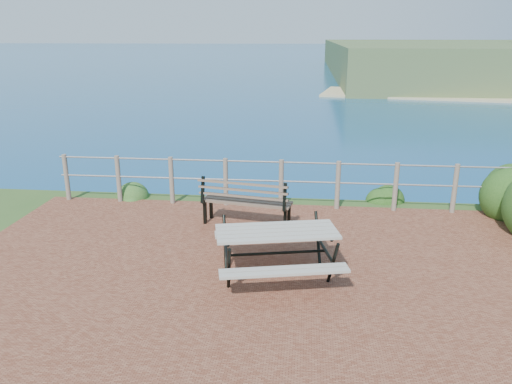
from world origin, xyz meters
TOP-DOWN VIEW (x-y plane):
  - ground at (0.00, 0.00)m, footprint 10.00×7.00m
  - ocean at (0.00, 200.00)m, footprint 1200.00×1200.00m
  - safety_railing at (0.00, 3.35)m, footprint 9.40×0.10m
  - picnic_table at (0.10, 0.21)m, footprint 1.85×1.48m
  - park_bench at (-0.58, 2.25)m, footprint 1.73×0.72m
  - shrub_lip_west at (-3.21, 3.70)m, footprint 0.75×0.75m
  - shrub_lip_east at (2.11, 4.14)m, footprint 0.72×0.72m

SIDE VIEW (x-z plane):
  - ground at x=0.00m, z-range -0.06..0.06m
  - ocean at x=0.00m, z-range 0.00..0.00m
  - shrub_lip_west at x=-3.21m, z-range -0.24..0.24m
  - shrub_lip_east at x=2.11m, z-range -0.22..0.22m
  - picnic_table at x=0.10m, z-range 0.10..0.84m
  - safety_railing at x=0.00m, z-range 0.07..1.07m
  - park_bench at x=-0.58m, z-range 0.15..1.10m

